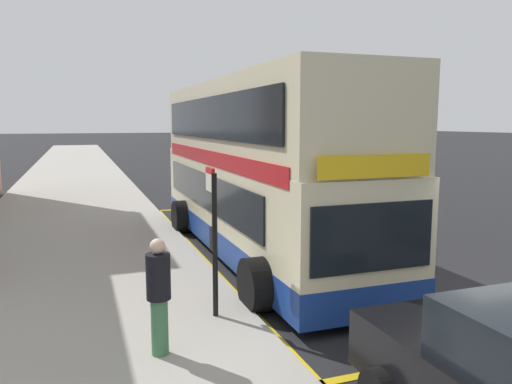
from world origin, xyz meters
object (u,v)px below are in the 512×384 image
object	(u,v)px
double_decker_bus	(256,174)
parked_car_white_ahead	(241,164)
bus_stop_sign	(213,228)
pedestrian_waiting_near_sign	(159,292)
parked_car_silver_behind	(183,145)

from	to	relation	value
double_decker_bus	parked_car_white_ahead	size ratio (longest dim) A/B	2.60
bus_stop_sign	pedestrian_waiting_near_sign	bearing A→B (deg)	-133.16
bus_stop_sign	parked_car_silver_behind	bearing A→B (deg)	79.14
parked_car_silver_behind	parked_car_white_ahead	distance (m)	26.67
double_decker_bus	parked_car_white_ahead	world-z (taller)	double_decker_bus
bus_stop_sign	parked_car_white_ahead	bearing A→B (deg)	70.83
double_decker_bus	parked_car_silver_behind	size ratio (longest dim) A/B	2.60
parked_car_white_ahead	bus_stop_sign	bearing A→B (deg)	-108.10
parked_car_silver_behind	pedestrian_waiting_near_sign	distance (m)	50.89
parked_car_white_ahead	pedestrian_waiting_near_sign	world-z (taller)	pedestrian_waiting_near_sign
parked_car_silver_behind	pedestrian_waiting_near_sign	bearing A→B (deg)	79.78
parked_car_white_ahead	pedestrian_waiting_near_sign	xyz separation A→B (m)	(-8.76, -23.19, 0.25)
double_decker_bus	parked_car_white_ahead	distance (m)	18.77
parked_car_silver_behind	pedestrian_waiting_near_sign	size ratio (longest dim) A/B	2.51
bus_stop_sign	parked_car_silver_behind	size ratio (longest dim) A/B	0.59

